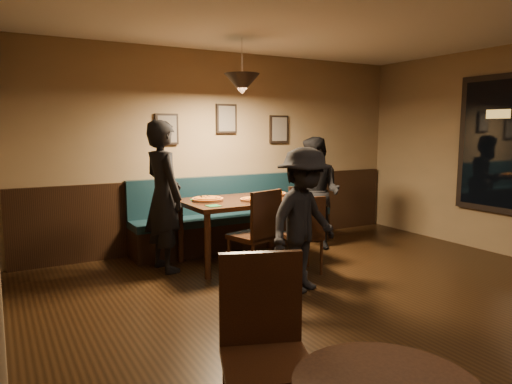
# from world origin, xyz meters

# --- Properties ---
(floor) EXTENTS (7.00, 7.00, 0.00)m
(floor) POSITION_xyz_m (0.00, 0.00, 0.00)
(floor) COLOR black
(floor) RESTS_ON ground
(wall_back) EXTENTS (6.00, 0.00, 6.00)m
(wall_back) POSITION_xyz_m (0.00, 3.50, 1.40)
(wall_back) COLOR #8C704F
(wall_back) RESTS_ON ground
(wainscot) EXTENTS (5.88, 0.06, 1.00)m
(wainscot) POSITION_xyz_m (0.00, 3.47, 0.50)
(wainscot) COLOR black
(wainscot) RESTS_ON ground
(booth_bench) EXTENTS (3.00, 0.60, 1.00)m
(booth_bench) POSITION_xyz_m (0.00, 3.20, 0.50)
(booth_bench) COLOR #0F232D
(booth_bench) RESTS_ON ground
(picture_left) EXTENTS (0.32, 0.04, 0.42)m
(picture_left) POSITION_xyz_m (-0.90, 3.47, 1.70)
(picture_left) COLOR black
(picture_left) RESTS_ON wall_back
(picture_center) EXTENTS (0.32, 0.04, 0.42)m
(picture_center) POSITION_xyz_m (0.00, 3.47, 1.85)
(picture_center) COLOR black
(picture_center) RESTS_ON wall_back
(picture_right) EXTENTS (0.32, 0.04, 0.42)m
(picture_right) POSITION_xyz_m (0.90, 3.47, 1.70)
(picture_right) COLOR black
(picture_right) RESTS_ON wall_back
(pendant_lamp) EXTENTS (0.44, 0.44, 0.25)m
(pendant_lamp) POSITION_xyz_m (-0.26, 2.48, 2.25)
(pendant_lamp) COLOR black
(pendant_lamp) RESTS_ON ceiling
(dining_table) EXTENTS (1.55, 1.02, 0.82)m
(dining_table) POSITION_xyz_m (-0.26, 2.48, 0.41)
(dining_table) COLOR black
(dining_table) RESTS_ON floor
(chair_near_left) EXTENTS (0.56, 0.56, 1.03)m
(chair_near_left) POSITION_xyz_m (-0.47, 1.83, 0.52)
(chair_near_left) COLOR black
(chair_near_left) RESTS_ON floor
(chair_near_right) EXTENTS (0.47, 0.47, 0.93)m
(chair_near_right) POSITION_xyz_m (0.15, 1.75, 0.47)
(chair_near_right) COLOR black
(chair_near_right) RESTS_ON floor
(diner_left) EXTENTS (0.52, 0.71, 1.81)m
(diner_left) POSITION_xyz_m (-1.24, 2.64, 0.90)
(diner_left) COLOR black
(diner_left) RESTS_ON floor
(diner_right) EXTENTS (0.85, 0.95, 1.59)m
(diner_right) POSITION_xyz_m (1.00, 2.62, 0.80)
(diner_right) COLOR black
(diner_right) RESTS_ON floor
(diner_front) EXTENTS (1.11, 0.85, 1.52)m
(diner_front) POSITION_xyz_m (-0.20, 1.22, 0.76)
(diner_front) COLOR black
(diner_front) RESTS_ON floor
(pizza_a) EXTENTS (0.48, 0.48, 0.04)m
(pizza_a) POSITION_xyz_m (-0.70, 2.57, 0.84)
(pizza_a) COLOR orange
(pizza_a) RESTS_ON dining_table
(pizza_b) EXTENTS (0.33, 0.33, 0.04)m
(pizza_b) POSITION_xyz_m (-0.21, 2.31, 0.84)
(pizza_b) COLOR gold
(pizza_b) RESTS_ON dining_table
(pizza_c) EXTENTS (0.49, 0.49, 0.04)m
(pizza_c) POSITION_xyz_m (0.25, 2.60, 0.84)
(pizza_c) COLOR orange
(pizza_c) RESTS_ON dining_table
(soda_glass) EXTENTS (0.09, 0.09, 0.15)m
(soda_glass) POSITION_xyz_m (0.31, 2.23, 0.89)
(soda_glass) COLOR black
(soda_glass) RESTS_ON dining_table
(tabasco_bottle) EXTENTS (0.03, 0.03, 0.12)m
(tabasco_bottle) POSITION_xyz_m (0.22, 2.38, 0.88)
(tabasco_bottle) COLOR maroon
(tabasco_bottle) RESTS_ON dining_table
(napkin_a) EXTENTS (0.16, 0.16, 0.01)m
(napkin_a) POSITION_xyz_m (-0.79, 2.70, 0.82)
(napkin_a) COLOR #1F7529
(napkin_a) RESTS_ON dining_table
(napkin_b) EXTENTS (0.16, 0.16, 0.01)m
(napkin_b) POSITION_xyz_m (-0.80, 2.17, 0.82)
(napkin_b) COLOR #1D6D32
(napkin_b) RESTS_ON dining_table
(cutlery_set) EXTENTS (0.19, 0.08, 0.00)m
(cutlery_set) POSITION_xyz_m (-0.25, 2.08, 0.82)
(cutlery_set) COLOR silver
(cutlery_set) RESTS_ON dining_table
(cafe_chair_far) EXTENTS (0.59, 0.59, 1.04)m
(cafe_chair_far) POSITION_xyz_m (-1.83, -0.77, 0.52)
(cafe_chair_far) COLOR black
(cafe_chair_far) RESTS_ON floor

